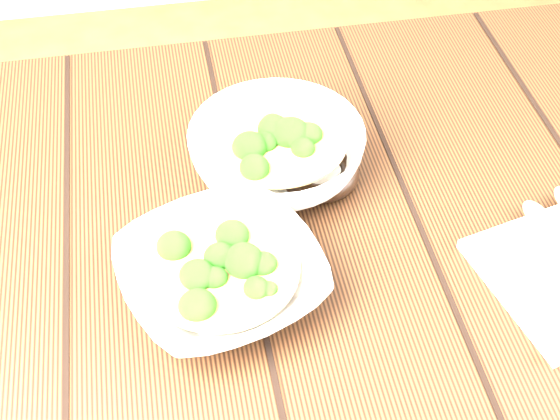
% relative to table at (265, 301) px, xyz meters
% --- Properties ---
extents(table, '(1.20, 0.80, 0.75)m').
position_rel_table_xyz_m(table, '(0.00, 0.00, 0.00)').
color(table, '#341D0E').
rests_on(table, ground).
extents(soup_bowl_front, '(0.26, 0.26, 0.06)m').
position_rel_table_xyz_m(soup_bowl_front, '(-0.06, -0.07, 0.15)').
color(soup_bowl_front, silver).
rests_on(soup_bowl_front, table).
extents(soup_bowl_back, '(0.27, 0.27, 0.08)m').
position_rel_table_xyz_m(soup_bowl_back, '(0.03, 0.10, 0.16)').
color(soup_bowl_back, silver).
rests_on(soup_bowl_back, table).
extents(trivet, '(0.10, 0.10, 0.02)m').
position_rel_table_xyz_m(trivet, '(0.08, 0.08, 0.13)').
color(trivet, black).
rests_on(trivet, table).
extents(spoon_left, '(0.03, 0.18, 0.01)m').
position_rel_table_xyz_m(spoon_left, '(0.31, -0.07, 0.13)').
color(spoon_left, '#A9A595').
rests_on(spoon_left, napkin).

